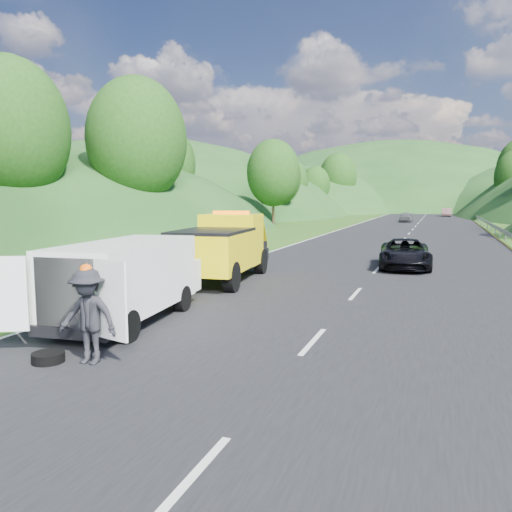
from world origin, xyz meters
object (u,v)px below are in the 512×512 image
at_px(tow_truck, 223,247).
at_px(child, 158,301).
at_px(white_van, 128,277).
at_px(suitcase, 91,286).
at_px(worker, 90,364).
at_px(spare_tire, 49,363).
at_px(woman, 175,296).
at_px(passing_suv, 404,268).

xyz_separation_m(tow_truck, child, (-0.33, -4.30, -1.34)).
bearing_deg(white_van, suitcase, 135.20).
bearing_deg(worker, spare_tire, -168.15).
xyz_separation_m(child, suitcase, (-2.65, 0.10, 0.30)).
relative_size(tow_truck, woman, 3.63).
relative_size(worker, suitcase, 3.17).
bearing_deg(child, worker, -64.36).
relative_size(tow_truck, suitcase, 10.96).
xyz_separation_m(tow_truck, worker, (1.56, -9.97, -1.34)).
bearing_deg(passing_suv, suitcase, -137.48).
bearing_deg(worker, child, 103.85).
bearing_deg(suitcase, tow_truck, 54.64).
bearing_deg(white_van, passing_suv, 58.57).
xyz_separation_m(spare_tire, passing_suv, (5.74, 16.30, 0.00)).
bearing_deg(suitcase, passing_suv, 47.39).
bearing_deg(worker, tow_truck, 94.30).
relative_size(suitcase, passing_suv, 0.12).
relative_size(white_van, woman, 3.46).
relative_size(tow_truck, child, 6.60).
xyz_separation_m(white_van, passing_suv, (6.11, 12.97, -1.21)).
distance_m(white_van, woman, 3.84).
bearing_deg(tow_truck, suitcase, -131.64).
bearing_deg(white_van, woman, 94.62).
xyz_separation_m(white_van, child, (-0.71, 2.58, -1.21)).
distance_m(tow_truck, spare_tire, 10.32).
distance_m(suitcase, passing_suv, 13.99).
height_order(tow_truck, woman, tow_truck).
distance_m(white_van, worker, 3.52).
bearing_deg(spare_tire, white_van, 96.37).
xyz_separation_m(woman, spare_tire, (1.06, -6.91, 0.00)).
bearing_deg(child, white_van, -67.45).
bearing_deg(worker, woman, 101.03).
xyz_separation_m(white_van, spare_tire, (0.37, -3.33, -1.21)).
relative_size(suitcase, spare_tire, 0.94).
height_order(white_van, woman, white_van).
distance_m(white_van, passing_suv, 14.39).
bearing_deg(spare_tire, woman, 98.69).
distance_m(white_van, spare_tire, 3.56).
xyz_separation_m(woman, passing_suv, (6.80, 9.39, 0.00)).
bearing_deg(passing_suv, spare_tire, -114.27).
distance_m(child, worker, 5.98).
height_order(suitcase, spare_tire, suitcase).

